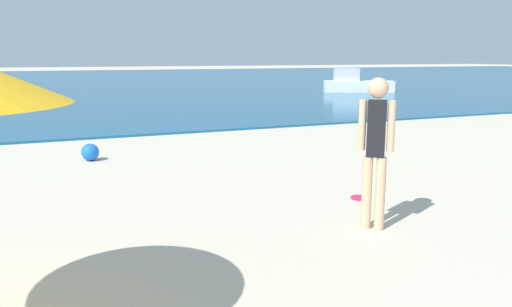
{
  "coord_description": "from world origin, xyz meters",
  "views": [
    {
      "loc": [
        -2.12,
        1.84,
        1.95
      ],
      "look_at": [
        0.38,
        7.66,
        0.72
      ],
      "focal_mm": 35.0,
      "sensor_mm": 36.0,
      "label": 1
    }
  ],
  "objects": [
    {
      "name": "water",
      "position": [
        0.0,
        44.16,
        0.03
      ],
      "size": [
        160.0,
        60.0,
        0.06
      ],
      "primitive_type": "cube",
      "color": "#14567F",
      "rests_on": "ground"
    },
    {
      "name": "person_standing",
      "position": [
        1.27,
        6.34,
        0.98
      ],
      "size": [
        0.32,
        0.29,
        1.73
      ],
      "rotation": [
        0.0,
        0.0,
        5.56
      ],
      "color": "#DDAD84",
      "rests_on": "ground"
    },
    {
      "name": "frisbee",
      "position": [
        1.86,
        7.43,
        0.01
      ],
      "size": [
        0.25,
        0.25,
        0.03
      ],
      "primitive_type": "cylinder",
      "color": "#E51E4C",
      "rests_on": "ground"
    },
    {
      "name": "boat_near",
      "position": [
        13.52,
        24.61,
        0.49
      ],
      "size": [
        3.81,
        2.73,
        1.25
      ],
      "rotation": [
        0.0,
        0.0,
        -0.47
      ],
      "color": "white",
      "rests_on": "water"
    },
    {
      "name": "beach_ball",
      "position": [
        -1.35,
        11.61,
        0.16
      ],
      "size": [
        0.33,
        0.33,
        0.33
      ],
      "primitive_type": "sphere",
      "color": "blue",
      "rests_on": "ground"
    }
  ]
}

